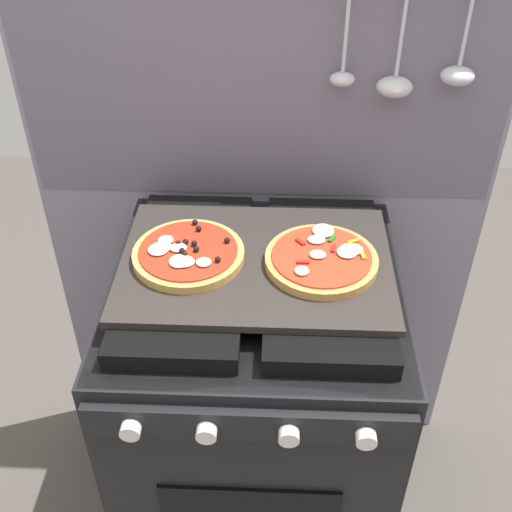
{
  "coord_description": "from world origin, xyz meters",
  "views": [
    {
      "loc": [
        0.04,
        -0.99,
        1.7
      ],
      "look_at": [
        0.0,
        0.0,
        0.93
      ],
      "focal_mm": 44.52,
      "sensor_mm": 36.0,
      "label": 1
    }
  ],
  "objects": [
    {
      "name": "pizza_right",
      "position": [
        0.13,
        -0.01,
        0.93
      ],
      "size": [
        0.22,
        0.22,
        0.03
      ],
      "color": "#C18947",
      "rests_on": "baking_tray"
    },
    {
      "name": "baking_tray",
      "position": [
        0.0,
        0.0,
        0.91
      ],
      "size": [
        0.54,
        0.38,
        0.02
      ],
      "primitive_type": "cube",
      "color": "#2D2826",
      "rests_on": "stove"
    },
    {
      "name": "pizza_left",
      "position": [
        -0.14,
        0.0,
        0.93
      ],
      "size": [
        0.22,
        0.22,
        0.03
      ],
      "color": "tan",
      "rests_on": "baking_tray"
    },
    {
      "name": "stove",
      "position": [
        -0.0,
        -0.0,
        0.45
      ],
      "size": [
        0.6,
        0.64,
        0.9
      ],
      "color": "black",
      "rests_on": "ground_plane"
    },
    {
      "name": "kitchen_backsplash",
      "position": [
        0.0,
        0.33,
        0.79
      ],
      "size": [
        1.1,
        0.09,
        1.55
      ],
      "color": "gray",
      "rests_on": "ground_plane"
    },
    {
      "name": "ground_plane",
      "position": [
        0.0,
        0.0,
        0.0
      ],
      "size": [
        4.0,
        4.0,
        0.0
      ],
      "primitive_type": "plane",
      "color": "#4C4742"
    }
  ]
}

